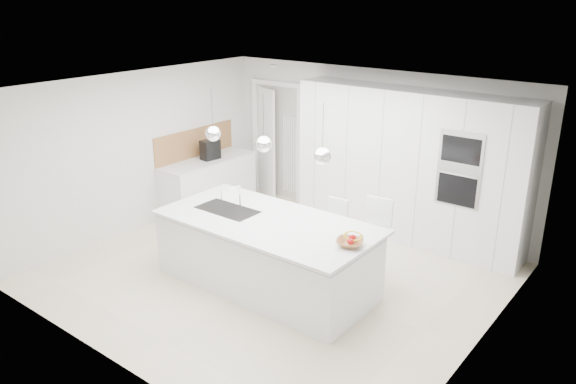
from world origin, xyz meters
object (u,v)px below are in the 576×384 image
Objects in this scene: espresso_machine at (210,150)px; bar_stool_right at (372,243)px; fruit_bowl at (350,243)px; bar_stool_left at (332,235)px; island_base at (265,255)px.

espresso_machine reaches higher than bar_stool_right.
fruit_bowl is 0.31× the size of bar_stool_left.
island_base is at bearing -146.09° from bar_stool_right.
fruit_bowl reaches higher than island_base.
bar_stool_left reaches higher than fruit_bowl.
island_base is 1.32m from fruit_bowl.
bar_stool_left is (-0.81, 0.89, -0.45)m from fruit_bowl.
fruit_bowl is 0.91× the size of espresso_machine.
island_base is 2.85× the size of bar_stool_left.
island_base is at bearing -116.12° from bar_stool_left.
espresso_machine is (-2.53, 1.55, 0.64)m from island_base.
island_base is 8.37× the size of espresso_machine.
bar_stool_right reaches higher than fruit_bowl.
bar_stool_left is at bearing 66.39° from island_base.
bar_stool_left is at bearing 132.57° from fruit_bowl.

